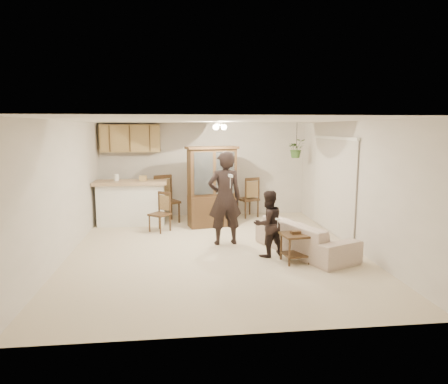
{
  "coord_description": "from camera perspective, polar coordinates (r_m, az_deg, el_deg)",
  "views": [
    {
      "loc": [
        -0.65,
        -7.5,
        2.36
      ],
      "look_at": [
        0.23,
        0.4,
        1.09
      ],
      "focal_mm": 32.0,
      "sensor_mm": 36.0,
      "label": 1
    }
  ],
  "objects": [
    {
      "name": "child",
      "position": [
        7.41,
        6.3,
        -4.08
      ],
      "size": [
        0.81,
        0.73,
        1.35
      ],
      "primitive_type": "imported",
      "rotation": [
        0.0,
        0.0,
        3.56
      ],
      "color": "black",
      "rests_on": "floor"
    },
    {
      "name": "upper_cabinets",
      "position": [
        10.64,
        -13.2,
        7.47
      ],
      "size": [
        1.5,
        0.34,
        0.7
      ],
      "primitive_type": "cube",
      "color": "olive",
      "rests_on": "wall_back"
    },
    {
      "name": "bar_top",
      "position": [
        10.01,
        -13.18,
        1.35
      ],
      "size": [
        1.75,
        0.7,
        0.08
      ],
      "primitive_type": "cube",
      "color": "tan",
      "rests_on": "breakfast_bar"
    },
    {
      "name": "chair_hutch_right",
      "position": [
        10.74,
        3.41,
        -1.94
      ],
      "size": [
        0.63,
        0.63,
        1.08
      ],
      "rotation": [
        0.0,
        0.0,
        3.56
      ],
      "color": "#321D12",
      "rests_on": "floor"
    },
    {
      "name": "chair_hutch_left",
      "position": [
        9.32,
        -9.16,
        -4.05
      ],
      "size": [
        0.57,
        0.57,
        0.91
      ],
      "rotation": [
        0.0,
        0.0,
        -0.69
      ],
      "color": "#321D12",
      "rests_on": "floor"
    },
    {
      "name": "china_hutch",
      "position": [
        9.6,
        -1.72,
        0.68
      ],
      "size": [
        1.3,
        0.72,
        1.93
      ],
      "rotation": [
        0.0,
        0.0,
        0.21
      ],
      "color": "#321D12",
      "rests_on": "floor"
    },
    {
      "name": "adult",
      "position": [
        8.1,
        0.11,
        -1.27
      ],
      "size": [
        0.71,
        0.51,
        1.8
      ],
      "primitive_type": "imported",
      "rotation": [
        0.0,
        0.0,
        3.27
      ],
      "color": "black",
      "rests_on": "floor"
    },
    {
      "name": "wall_front",
      "position": [
        4.44,
        2.32,
        -5.38
      ],
      "size": [
        5.5,
        0.02,
        2.5
      ],
      "primitive_type": "cube",
      "color": "beige",
      "rests_on": "ground"
    },
    {
      "name": "chair_bar",
      "position": [
        10.18,
        -8.08,
        -2.45
      ],
      "size": [
        0.71,
        0.71,
        1.19
      ],
      "rotation": [
        0.0,
        0.0,
        0.48
      ],
      "color": "#321D12",
      "rests_on": "floor"
    },
    {
      "name": "vertical_blinds",
      "position": [
        9.13,
        15.31,
        0.86
      ],
      "size": [
        0.06,
        2.3,
        2.1
      ],
      "primitive_type": null,
      "color": "beige",
      "rests_on": "wall_right"
    },
    {
      "name": "plant_cord",
      "position": [
        10.33,
        10.35,
        7.94
      ],
      "size": [
        0.01,
        0.01,
        0.65
      ],
      "primitive_type": "cylinder",
      "color": "black",
      "rests_on": "ceiling"
    },
    {
      "name": "sofa",
      "position": [
        7.81,
        11.45,
        -5.86
      ],
      "size": [
        1.42,
        2.01,
        0.73
      ],
      "primitive_type": "imported",
      "rotation": [
        0.0,
        0.0,
        1.98
      ],
      "color": "beige",
      "rests_on": "floor"
    },
    {
      "name": "ceiling_fixture",
      "position": [
        8.74,
        -0.77,
        9.37
      ],
      "size": [
        0.36,
        0.36,
        0.2
      ],
      "primitive_type": null,
      "color": "beige",
      "rests_on": "ceiling"
    },
    {
      "name": "hanging_plant",
      "position": [
        10.34,
        10.3,
        6.14
      ],
      "size": [
        0.43,
        0.37,
        0.48
      ],
      "primitive_type": "imported",
      "color": "#355A24",
      "rests_on": "ceiling"
    },
    {
      "name": "wall_left",
      "position": [
        7.86,
        -21.76,
        0.34
      ],
      "size": [
        0.02,
        6.5,
        2.5
      ],
      "primitive_type": "cube",
      "color": "beige",
      "rests_on": "ground"
    },
    {
      "name": "side_table",
      "position": [
        7.25,
        10.11,
        -7.8
      ],
      "size": [
        0.53,
        0.53,
        0.57
      ],
      "rotation": [
        0.0,
        0.0,
        0.14
      ],
      "color": "#321D12",
      "rests_on": "floor"
    },
    {
      "name": "floor",
      "position": [
        7.89,
        -1.33,
        -8.3
      ],
      "size": [
        6.5,
        6.5,
        0.0
      ],
      "primitive_type": "plane",
      "color": "beige",
      "rests_on": "ground"
    },
    {
      "name": "ceiling",
      "position": [
        7.53,
        -1.41,
        10.17
      ],
      "size": [
        5.5,
        6.5,
        0.02
      ],
      "primitive_type": "cube",
      "color": "white",
      "rests_on": "wall_back"
    },
    {
      "name": "breakfast_bar",
      "position": [
        10.09,
        -13.07,
        -1.75
      ],
      "size": [
        1.6,
        0.55,
        1.0
      ],
      "primitive_type": "cube",
      "color": "white",
      "rests_on": "floor"
    },
    {
      "name": "controller_child",
      "position": [
        7.17,
        7.68,
        -3.88
      ],
      "size": [
        0.07,
        0.11,
        0.03
      ],
      "primitive_type": "cube",
      "rotation": [
        0.0,
        0.0,
        3.56
      ],
      "color": "white",
      "rests_on": "child"
    },
    {
      "name": "controller_adult",
      "position": [
        7.59,
        0.92,
        2.33
      ],
      "size": [
        0.07,
        0.17,
        0.05
      ],
      "primitive_type": "cube",
      "rotation": [
        0.0,
        0.0,
        3.27
      ],
      "color": "white",
      "rests_on": "adult"
    },
    {
      "name": "wall_back",
      "position": [
        10.82,
        -2.88,
        3.21
      ],
      "size": [
        5.5,
        0.02,
        2.5
      ],
      "primitive_type": "cube",
      "color": "beige",
      "rests_on": "ground"
    },
    {
      "name": "wall_right",
      "position": [
        8.31,
        17.89,
        0.99
      ],
      "size": [
        0.02,
        6.5,
        2.5
      ],
      "primitive_type": "cube",
      "color": "beige",
      "rests_on": "ground"
    }
  ]
}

